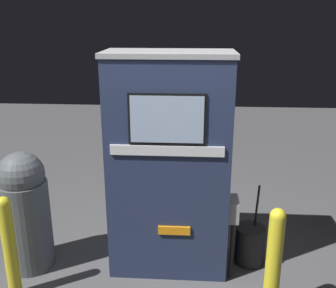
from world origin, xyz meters
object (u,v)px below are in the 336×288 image
(safety_bollard_far, at_px, (9,246))
(safety_bollard, at_px, (274,261))
(gas_pump, at_px, (169,166))
(squeegee_bucket, at_px, (250,244))
(trash_bin, at_px, (25,210))

(safety_bollard_far, bearing_deg, safety_bollard, -2.42)
(gas_pump, distance_m, squeegee_bucket, 1.10)
(safety_bollard, bearing_deg, trash_bin, 166.24)
(safety_bollard, xyz_separation_m, trash_bin, (-2.10, 0.52, 0.09))
(gas_pump, distance_m, safety_bollard_far, 1.45)
(safety_bollard_far, bearing_deg, trash_bin, 95.27)
(gas_pump, relative_size, squeegee_bucket, 2.42)
(safety_bollard_far, bearing_deg, gas_pump, 22.99)
(safety_bollard, distance_m, safety_bollard_far, 2.07)
(safety_bollard, bearing_deg, gas_pump, 143.03)
(safety_bollard, height_order, trash_bin, trash_bin)
(trash_bin, distance_m, safety_bollard_far, 0.44)
(gas_pump, relative_size, safety_bollard, 2.13)
(trash_bin, xyz_separation_m, safety_bollard_far, (0.04, -0.43, -0.09))
(safety_bollard, height_order, safety_bollard_far, safety_bollard)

